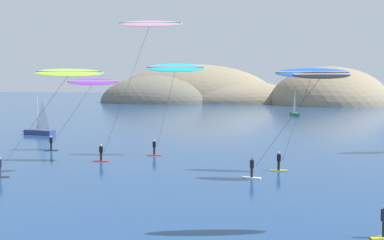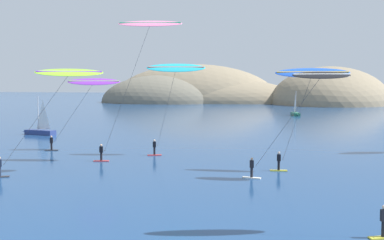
{
  "view_description": "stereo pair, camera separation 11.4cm",
  "coord_description": "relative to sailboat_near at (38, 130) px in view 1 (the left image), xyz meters",
  "views": [
    {
      "loc": [
        11.02,
        -15.17,
        7.91
      ],
      "look_at": [
        1.45,
        27.16,
        4.4
      ],
      "focal_mm": 45.0,
      "sensor_mm": 36.0,
      "label": 1
    },
    {
      "loc": [
        11.13,
        -15.15,
        7.91
      ],
      "look_at": [
        1.45,
        27.16,
        4.4
      ],
      "focal_mm": 45.0,
      "sensor_mm": 36.0,
      "label": 2
    }
  ],
  "objects": [
    {
      "name": "kitesurfer_lime",
      "position": [
        18.45,
        -26.73,
        7.46
      ],
      "size": [
        8.58,
        5.5,
        9.06
      ],
      "color": "#2D2D33",
      "rests_on": "ground"
    },
    {
      "name": "kitesurfer_blue",
      "position": [
        38.68,
        -21.24,
        7.42
      ],
      "size": [
        6.71,
        1.67,
        9.12
      ],
      "color": "yellow",
      "rests_on": "ground"
    },
    {
      "name": "headland_island",
      "position": [
        9.67,
        114.4,
        -0.64
      ],
      "size": [
        106.35,
        52.79,
        28.96
      ],
      "color": "#84755B",
      "rests_on": "ground"
    },
    {
      "name": "sailboat_near",
      "position": [
        0.0,
        0.0,
        0.0
      ],
      "size": [
        5.97,
        2.25,
        5.7
      ],
      "color": "navy",
      "rests_on": "ground"
    },
    {
      "name": "sailboat_far",
      "position": [
        36.7,
        48.77,
        0.0
      ],
      "size": [
        2.31,
        5.97,
        5.7
      ],
      "color": "#23664C",
      "rests_on": "ground"
    },
    {
      "name": "kitesurfer_pink",
      "position": [
        23.31,
        -19.26,
        11.98
      ],
      "size": [
        8.83,
        2.64,
        13.89
      ],
      "color": "red",
      "rests_on": "ground"
    },
    {
      "name": "kitesurfer_black",
      "position": [
        39.01,
        -24.81,
        7.04
      ],
      "size": [
        8.42,
        1.77,
        8.75
      ],
      "color": "silver",
      "rests_on": "ground"
    },
    {
      "name": "kitesurfer_cyan",
      "position": [
        24.88,
        -14.88,
        8.09
      ],
      "size": [
        6.32,
        2.58,
        9.85
      ],
      "color": "red",
      "rests_on": "ground"
    },
    {
      "name": "kitesurfer_purple",
      "position": [
        14.61,
        -13.31,
        6.68
      ],
      "size": [
        8.56,
        3.13,
        8.32
      ],
      "color": "#2D2D33",
      "rests_on": "ground"
    }
  ]
}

